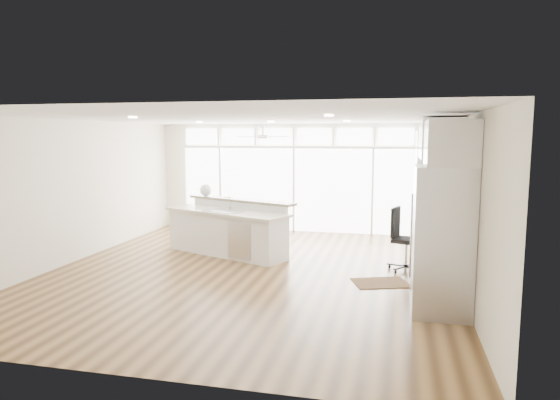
# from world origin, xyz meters

# --- Properties ---
(floor) EXTENTS (7.00, 8.00, 0.02)m
(floor) POSITION_xyz_m (0.00, 0.00, -0.01)
(floor) COLOR #4A2F16
(floor) RESTS_ON ground
(ceiling) EXTENTS (7.00, 8.00, 0.02)m
(ceiling) POSITION_xyz_m (0.00, 0.00, 2.70)
(ceiling) COLOR white
(ceiling) RESTS_ON wall_back
(wall_back) EXTENTS (7.00, 0.04, 2.70)m
(wall_back) POSITION_xyz_m (0.00, 4.00, 1.35)
(wall_back) COLOR silver
(wall_back) RESTS_ON floor
(wall_front) EXTENTS (7.00, 0.04, 2.70)m
(wall_front) POSITION_xyz_m (0.00, -4.00, 1.35)
(wall_front) COLOR silver
(wall_front) RESTS_ON floor
(wall_left) EXTENTS (0.04, 8.00, 2.70)m
(wall_left) POSITION_xyz_m (-3.50, 0.00, 1.35)
(wall_left) COLOR silver
(wall_left) RESTS_ON floor
(wall_right) EXTENTS (0.04, 8.00, 2.70)m
(wall_right) POSITION_xyz_m (3.50, 0.00, 1.35)
(wall_right) COLOR silver
(wall_right) RESTS_ON floor
(glass_wall) EXTENTS (5.80, 0.06, 2.08)m
(glass_wall) POSITION_xyz_m (0.00, 3.94, 1.05)
(glass_wall) COLOR white
(glass_wall) RESTS_ON wall_back
(transom_row) EXTENTS (5.90, 0.06, 0.40)m
(transom_row) POSITION_xyz_m (0.00, 3.94, 2.38)
(transom_row) COLOR white
(transom_row) RESTS_ON wall_back
(desk_window) EXTENTS (0.04, 0.85, 0.85)m
(desk_window) POSITION_xyz_m (3.46, 0.30, 1.55)
(desk_window) COLOR white
(desk_window) RESTS_ON wall_right
(ceiling_fan) EXTENTS (1.16, 1.16, 0.32)m
(ceiling_fan) POSITION_xyz_m (-0.50, 2.80, 2.48)
(ceiling_fan) COLOR silver
(ceiling_fan) RESTS_ON ceiling
(recessed_lights) EXTENTS (3.40, 3.00, 0.02)m
(recessed_lights) POSITION_xyz_m (0.00, 0.20, 2.68)
(recessed_lights) COLOR white
(recessed_lights) RESTS_ON ceiling
(oven_cabinet) EXTENTS (0.64, 1.20, 2.50)m
(oven_cabinet) POSITION_xyz_m (3.17, 1.80, 1.25)
(oven_cabinet) COLOR white
(oven_cabinet) RESTS_ON floor
(desk_nook) EXTENTS (0.72, 1.30, 0.76)m
(desk_nook) POSITION_xyz_m (3.13, 0.30, 0.38)
(desk_nook) COLOR white
(desk_nook) RESTS_ON floor
(upper_cabinets) EXTENTS (0.64, 1.30, 0.64)m
(upper_cabinets) POSITION_xyz_m (3.17, 0.30, 2.35)
(upper_cabinets) COLOR white
(upper_cabinets) RESTS_ON wall_right
(refrigerator) EXTENTS (0.76, 0.90, 2.00)m
(refrigerator) POSITION_xyz_m (3.11, -1.35, 1.00)
(refrigerator) COLOR #B9B9BE
(refrigerator) RESTS_ON floor
(fridge_cabinet) EXTENTS (0.64, 0.90, 0.60)m
(fridge_cabinet) POSITION_xyz_m (3.17, -1.35, 2.30)
(fridge_cabinet) COLOR white
(fridge_cabinet) RESTS_ON wall_right
(framed_photos) EXTENTS (0.06, 0.22, 0.80)m
(framed_photos) POSITION_xyz_m (3.46, 0.92, 1.40)
(framed_photos) COLOR black
(framed_photos) RESTS_ON wall_right
(kitchen_island) EXTENTS (2.94, 2.01, 1.09)m
(kitchen_island) POSITION_xyz_m (-0.84, 1.18, 0.55)
(kitchen_island) COLOR white
(kitchen_island) RESTS_ON floor
(rug) EXTENTS (1.04, 0.89, 0.01)m
(rug) POSITION_xyz_m (2.28, -0.17, 0.01)
(rug) COLOR #311E0F
(rug) RESTS_ON floor
(office_chair) EXTENTS (0.72, 0.69, 1.12)m
(office_chair) POSITION_xyz_m (2.70, 0.74, 0.56)
(office_chair) COLOR black
(office_chair) RESTS_ON floor
(fishbowl) EXTENTS (0.31, 0.31, 0.26)m
(fishbowl) POSITION_xyz_m (-1.56, 1.92, 1.22)
(fishbowl) COLOR silver
(fishbowl) RESTS_ON kitchen_island
(monitor) EXTENTS (0.09, 0.54, 0.45)m
(monitor) POSITION_xyz_m (3.05, 0.30, 0.98)
(monitor) COLOR black
(monitor) RESTS_ON desk_nook
(keyboard) EXTENTS (0.13, 0.31, 0.02)m
(keyboard) POSITION_xyz_m (2.88, 0.30, 0.77)
(keyboard) COLOR white
(keyboard) RESTS_ON desk_nook
(potted_plant) EXTENTS (0.29, 0.32, 0.22)m
(potted_plant) POSITION_xyz_m (3.17, 1.80, 2.61)
(potted_plant) COLOR #2F632A
(potted_plant) RESTS_ON oven_cabinet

